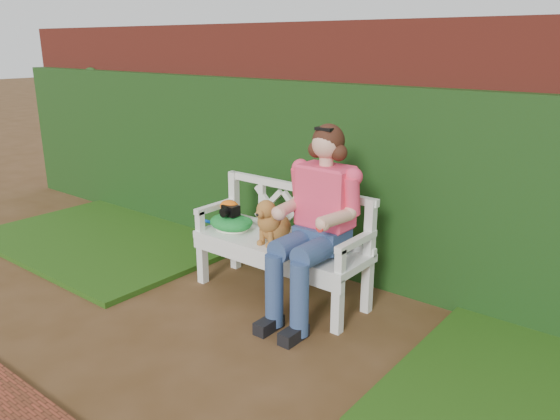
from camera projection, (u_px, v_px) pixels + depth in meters
The scene contains 11 objects.
ground at pixel (212, 351), 3.74m from camera, with size 60.00×60.00×0.00m, color #422A13.
brick_wall at pixel (361, 151), 4.83m from camera, with size 10.00×0.30×2.20m, color maroon.
ivy_hedge at pixel (347, 184), 4.74m from camera, with size 10.00×0.18×1.70m, color #19380F.
grass_left at pixel (114, 237), 5.84m from camera, with size 2.60×2.00×0.05m, color #19320E.
garden_bench at pixel (280, 269), 4.49m from camera, with size 1.58×0.60×0.48m, color white, non-canonical shape.
seated_woman at pixel (321, 222), 4.08m from camera, with size 0.62×0.83×1.47m, color #C84C52, non-canonical shape.
dog at pixel (273, 220), 4.36m from camera, with size 0.25×0.34×0.38m, color brown, non-canonical shape.
tennis_racket at pixel (229, 227), 4.71m from camera, with size 0.59×0.25×0.03m, color white, non-canonical shape.
green_bag at pixel (231, 222), 4.68m from camera, with size 0.40×0.31×0.14m, color #1F681F, non-canonical shape.
camera_item at pixel (231, 210), 4.63m from camera, with size 0.13×0.10×0.09m, color black.
baseball_glove at pixel (229, 207), 4.68m from camera, with size 0.19×0.14×0.12m, color orange.
Camera 1 is at (2.42, -2.27, 2.03)m, focal length 35.00 mm.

